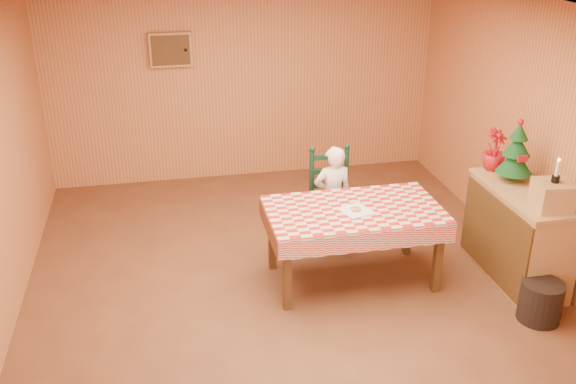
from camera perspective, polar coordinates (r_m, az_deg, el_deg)
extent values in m
plane|color=brown|center=(6.20, 0.38, -8.78)|extent=(6.00, 6.00, 0.00)
cube|color=#C97C48|center=(8.42, -3.97, 9.84)|extent=(5.00, 0.10, 2.60)
cube|color=#C97C48|center=(6.57, 22.30, 3.92)|extent=(0.10, 6.00, 2.60)
cube|color=#BF8647|center=(5.26, 0.46, 15.72)|extent=(5.00, 6.00, 0.10)
cube|color=tan|center=(8.19, -10.39, 12.34)|extent=(0.52, 0.08, 0.42)
cube|color=#523415|center=(8.15, -10.38, 12.28)|extent=(0.46, 0.02, 0.36)
sphere|color=black|center=(8.14, -9.08, 12.36)|extent=(0.04, 0.04, 0.04)
cube|color=#523415|center=(6.07, 5.88, -1.88)|extent=(1.60, 0.90, 0.06)
cube|color=#523415|center=(5.77, -0.07, -7.47)|extent=(0.07, 0.07, 0.69)
cube|color=#523415|center=(6.19, 13.17, -5.84)|extent=(0.07, 0.07, 0.69)
cube|color=#523415|center=(6.40, -1.43, -4.07)|extent=(0.07, 0.07, 0.69)
cube|color=#523415|center=(6.78, 10.64, -2.82)|extent=(0.07, 0.07, 0.69)
cube|color=#B41918|center=(6.05, 5.90, -1.54)|extent=(1.64, 0.94, 0.02)
cube|color=#B41918|center=(5.70, 7.25, -4.45)|extent=(1.64, 0.02, 0.18)
cube|color=#B41918|center=(6.50, 4.63, -0.58)|extent=(1.64, 0.02, 0.18)
cube|color=#285024|center=(5.92, -1.75, -3.13)|extent=(0.02, 0.94, 0.18)
cube|color=#285024|center=(6.38, 12.91, -1.67)|extent=(0.02, 0.94, 0.18)
cube|color=black|center=(6.83, 3.96, -1.44)|extent=(0.44, 0.40, 0.04)
cylinder|color=black|center=(6.74, 2.74, -3.93)|extent=(0.04, 0.04, 0.41)
cylinder|color=black|center=(6.83, 5.83, -3.60)|extent=(0.04, 0.04, 0.41)
cylinder|color=black|center=(7.03, 2.05, -2.65)|extent=(0.04, 0.04, 0.41)
cylinder|color=black|center=(7.12, 5.02, -2.36)|extent=(0.04, 0.04, 0.41)
cylinder|color=black|center=(6.80, 2.12, 1.45)|extent=(0.05, 0.05, 0.60)
sphere|color=black|center=(6.69, 2.15, 3.82)|extent=(0.06, 0.06, 0.06)
cylinder|color=black|center=(6.90, 5.18, 1.69)|extent=(0.05, 0.05, 0.60)
sphere|color=black|center=(6.79, 5.28, 4.04)|extent=(0.06, 0.06, 0.06)
cube|color=black|center=(6.89, 3.63, 0.65)|extent=(0.38, 0.03, 0.05)
cube|color=black|center=(6.83, 3.67, 1.88)|extent=(0.38, 0.03, 0.05)
cube|color=black|center=(6.77, 3.70, 3.14)|extent=(0.38, 0.03, 0.05)
imported|color=white|center=(6.77, 4.00, -0.43)|extent=(0.41, 0.27, 1.12)
cube|color=white|center=(6.01, 6.04, -1.65)|extent=(0.33, 0.33, 0.00)
torus|color=#D2934B|center=(6.00, 6.05, -1.50)|extent=(0.11, 0.11, 0.03)
cube|color=tan|center=(6.60, 19.78, -3.66)|extent=(0.50, 1.20, 0.90)
cube|color=tan|center=(6.41, 20.36, 0.03)|extent=(0.54, 1.24, 0.03)
cube|color=#523415|center=(6.48, 17.80, -3.92)|extent=(0.02, 1.20, 0.80)
cube|color=tan|center=(6.06, 22.45, -0.28)|extent=(0.34, 0.34, 0.25)
cylinder|color=#523415|center=(6.59, 19.33, 1.33)|extent=(0.04, 0.04, 0.08)
cone|color=#0D3B17|center=(6.53, 19.52, 2.63)|extent=(0.34, 0.34, 0.24)
cone|color=#0D3B17|center=(6.48, 19.71, 3.94)|extent=(0.26, 0.26, 0.20)
cone|color=#0D3B17|center=(6.43, 19.89, 5.11)|extent=(0.18, 0.18, 0.16)
sphere|color=#A90F18|center=(6.41, 20.00, 5.87)|extent=(0.06, 0.06, 0.06)
cube|color=#A90F18|center=(6.37, 20.13, 2.79)|extent=(0.10, 0.02, 0.06)
sphere|color=#A90F18|center=(6.51, 20.42, 2.72)|extent=(0.04, 0.04, 0.04)
sphere|color=#A90F18|center=(6.50, 18.89, 3.57)|extent=(0.04, 0.04, 0.04)
sphere|color=#A90F18|center=(6.56, 19.67, 4.56)|extent=(0.04, 0.04, 0.04)
imported|color=#A90F18|center=(6.74, 17.91, 3.60)|extent=(0.31, 0.31, 0.42)
cylinder|color=black|center=(6.00, 22.68, 1.07)|extent=(0.07, 0.07, 0.06)
cylinder|color=white|center=(5.96, 22.83, 1.95)|extent=(0.03, 0.03, 0.14)
sphere|color=orange|center=(5.94, 22.96, 2.69)|extent=(0.02, 0.02, 0.02)
cylinder|color=black|center=(6.14, 21.53, -9.02)|extent=(0.38, 0.38, 0.37)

